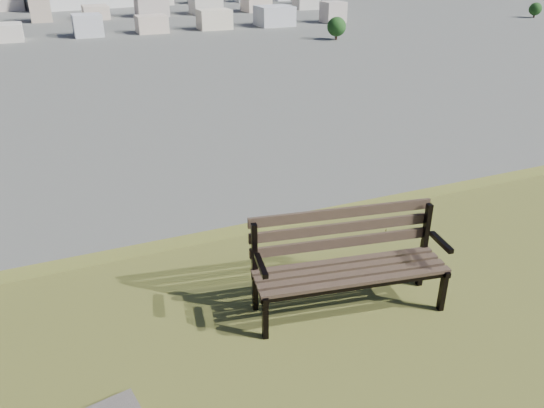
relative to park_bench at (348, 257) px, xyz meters
name	(u,v)px	position (x,y,z in m)	size (l,w,h in m)	color
park_bench	(348,257)	(0.00, 0.00, 0.00)	(1.98, 0.91, 1.00)	#4A3C2A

